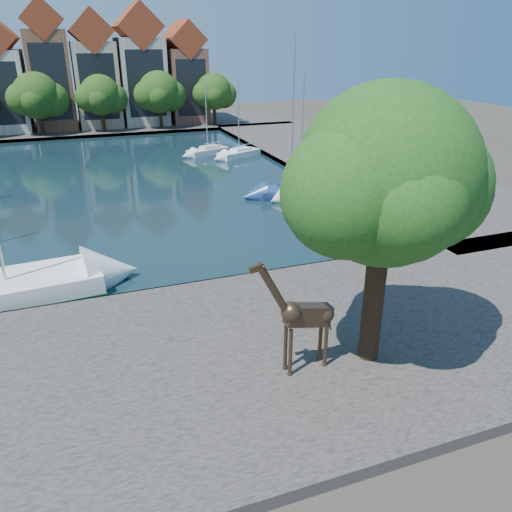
{
  "coord_description": "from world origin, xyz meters",
  "views": [
    {
      "loc": [
        -2.58,
        -23.29,
        12.23
      ],
      "look_at": [
        5.26,
        -2.0,
        2.36
      ],
      "focal_mm": 35.0,
      "sensor_mm": 36.0,
      "label": 1
    }
  ],
  "objects": [
    {
      "name": "ground",
      "position": [
        0.0,
        0.0,
        0.0
      ],
      "size": [
        160.0,
        160.0,
        0.0
      ],
      "primitive_type": "plane",
      "color": "#38332B",
      "rests_on": "ground"
    },
    {
      "name": "water_basin",
      "position": [
        0.0,
        24.0,
        0.04
      ],
      "size": [
        38.0,
        50.0,
        0.08
      ],
      "primitive_type": "cube",
      "color": "black",
      "rests_on": "ground"
    },
    {
      "name": "near_quay",
      "position": [
        0.0,
        -7.0,
        0.25
      ],
      "size": [
        50.0,
        14.0,
        0.5
      ],
      "primitive_type": "cube",
      "color": "#544D49",
      "rests_on": "ground"
    },
    {
      "name": "far_quay",
      "position": [
        0.0,
        56.0,
        0.25
      ],
      "size": [
        60.0,
        16.0,
        0.5
      ],
      "primitive_type": "cube",
      "color": "#544D49",
      "rests_on": "ground"
    },
    {
      "name": "right_quay",
      "position": [
        25.0,
        24.0,
        0.25
      ],
      "size": [
        14.0,
        52.0,
        0.5
      ],
      "primitive_type": "cube",
      "color": "#544D49",
      "rests_on": "ground"
    },
    {
      "name": "plane_tree",
      "position": [
        7.62,
        -9.01,
        7.67
      ],
      "size": [
        8.32,
        6.4,
        10.62
      ],
      "color": "#332114",
      "rests_on": "near_quay"
    },
    {
      "name": "townhouse_west_inner",
      "position": [
        -10.5,
        55.99,
        7.35
      ],
      "size": [
        6.43,
        9.18,
        15.15
      ],
      "color": "silver",
      "rests_on": "far_quay"
    },
    {
      "name": "townhouse_center",
      "position": [
        -4.0,
        55.99,
        8.36
      ],
      "size": [
        5.44,
        9.18,
        16.93
      ],
      "color": "brown",
      "rests_on": "far_quay"
    },
    {
      "name": "townhouse_east_inner",
      "position": [
        2.0,
        55.99,
        7.73
      ],
      "size": [
        5.94,
        9.18,
        15.79
      ],
      "color": "tan",
      "rests_on": "far_quay"
    },
    {
      "name": "townhouse_east_mid",
      "position": [
        8.5,
        55.99,
        8.1
      ],
      "size": [
        6.43,
        9.18,
        16.65
      ],
      "color": "beige",
      "rests_on": "far_quay"
    },
    {
      "name": "townhouse_east_end",
      "position": [
        15.0,
        55.99,
        7.11
      ],
      "size": [
        5.44,
        9.18,
        14.43
      ],
      "color": "brown",
      "rests_on": "far_quay"
    },
    {
      "name": "far_tree_mid_west",
      "position": [
        -5.89,
        50.49,
        5.29
      ],
      "size": [
        7.8,
        6.0,
        8.0
      ],
      "color": "#332114",
      "rests_on": "far_quay"
    },
    {
      "name": "far_tree_mid_east",
      "position": [
        2.1,
        50.49,
        5.13
      ],
      "size": [
        7.02,
        5.4,
        7.52
      ],
      "color": "#332114",
      "rests_on": "far_quay"
    },
    {
      "name": "far_tree_east",
      "position": [
        10.11,
        50.49,
        5.24
      ],
      "size": [
        7.54,
        5.8,
        7.84
      ],
      "color": "#332114",
      "rests_on": "far_quay"
    },
    {
      "name": "far_tree_far_east",
      "position": [
        18.09,
        50.49,
        5.08
      ],
      "size": [
        6.76,
        5.2,
        7.36
      ],
      "color": "#332114",
      "rests_on": "far_quay"
    },
    {
      "name": "giraffe_statue",
      "position": [
        4.56,
        -8.84,
        2.85
      ],
      "size": [
        3.35,
        0.64,
        4.79
      ],
      "color": "#3A2B1D",
      "rests_on": "near_quay"
    },
    {
      "name": "sailboat_right_a",
      "position": [
        15.0,
        13.65,
        0.58
      ],
      "size": [
        5.06,
        3.34,
        9.65
      ],
      "color": "silver",
      "rests_on": "water_basin"
    },
    {
      "name": "sailboat_right_b",
      "position": [
        14.45,
        14.34,
        0.65
      ],
      "size": [
        6.33,
        2.54,
        12.8
      ],
      "color": "navy",
      "rests_on": "water_basin"
    },
    {
      "name": "sailboat_right_c",
      "position": [
        15.0,
        30.01,
        0.6
      ],
      "size": [
        5.37,
        3.68,
        8.14
      ],
      "color": "white",
      "rests_on": "water_basin"
    },
    {
      "name": "sailboat_right_d",
      "position": [
        12.0,
        32.36,
        0.62
      ],
      "size": [
        5.18,
        3.36,
        8.35
      ],
      "color": "silver",
      "rests_on": "water_basin"
    }
  ]
}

